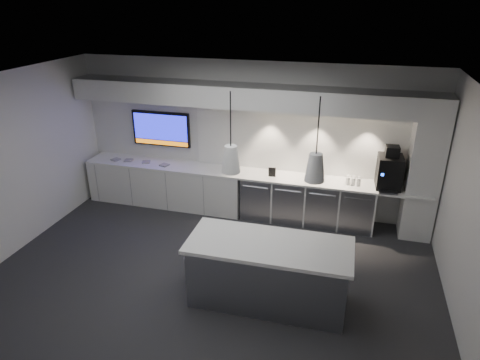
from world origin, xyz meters
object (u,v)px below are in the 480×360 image
(wall_tv, at_px, (161,129))
(coffee_machine, at_px, (389,170))
(bin, at_px, (194,268))
(island, at_px, (268,272))

(wall_tv, height_order, coffee_machine, wall_tv)
(wall_tv, xyz_separation_m, bin, (1.66, -2.62, -1.36))
(island, height_order, coffee_machine, coffee_machine)
(coffee_machine, bearing_deg, island, -125.98)
(wall_tv, xyz_separation_m, coffee_machine, (4.53, -0.25, -0.34))
(island, xyz_separation_m, coffee_machine, (1.65, 2.56, 0.73))
(bin, relative_size, coffee_machine, 0.51)
(coffee_machine, bearing_deg, bin, -143.70)
(wall_tv, xyz_separation_m, island, (2.88, -2.81, -1.07))
(island, xyz_separation_m, bin, (-1.22, 0.19, -0.29))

